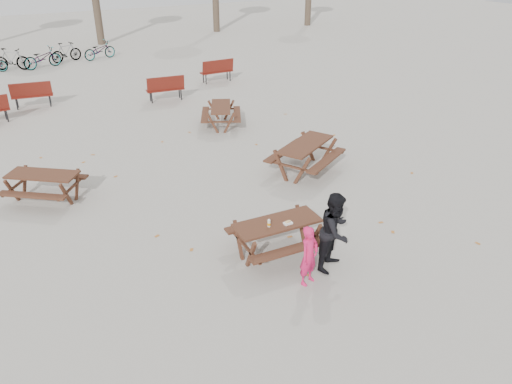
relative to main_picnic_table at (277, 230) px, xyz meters
name	(u,v)px	position (x,y,z in m)	size (l,w,h in m)	color
ground	(277,253)	(0.00, 0.00, -0.59)	(80.00, 80.00, 0.00)	gray
main_picnic_table	(277,230)	(0.00, 0.00, 0.00)	(1.80, 1.45, 0.78)	#351B13
food_tray	(288,223)	(0.15, -0.17, 0.21)	(0.18, 0.11, 0.04)	white
bread_roll	(288,221)	(0.15, -0.17, 0.25)	(0.14, 0.06, 0.05)	tan
soda_bottle	(269,223)	(-0.24, -0.08, 0.26)	(0.07, 0.07, 0.17)	silver
child	(309,256)	(0.07, -1.14, 0.03)	(0.45, 0.30, 1.24)	#D51A56
adult	(335,231)	(0.81, -0.90, 0.24)	(0.81, 0.63, 1.66)	black
picnic_table_east	(305,158)	(2.66, 3.27, -0.16)	(1.98, 1.59, 0.85)	#351B13
picnic_table_north	(45,187)	(-4.12, 4.68, -0.22)	(1.72, 1.39, 0.74)	#351B13
picnic_table_far	(221,116)	(1.99, 7.82, -0.22)	(1.68, 1.35, 0.72)	#351B13
park_bench_row	(108,89)	(-0.98, 12.39, -0.07)	(11.04, 2.35, 1.03)	maroon
bicycle_row	(45,56)	(-2.63, 20.00, -0.10)	(7.18, 2.05, 1.07)	black
fallen_leaves	(248,198)	(0.50, 2.50, -0.58)	(11.00, 11.00, 0.01)	#AD6629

